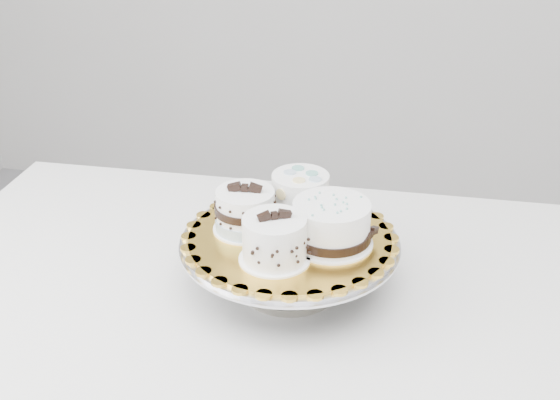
% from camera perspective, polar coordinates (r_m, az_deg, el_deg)
% --- Properties ---
extents(table, '(1.19, 0.83, 0.75)m').
position_cam_1_polar(table, '(1.17, -2.00, -10.57)').
color(table, white).
rests_on(table, floor).
extents(cake_stand, '(0.34, 0.34, 0.09)m').
position_cam_1_polar(cake_stand, '(1.08, 0.79, -4.47)').
color(cake_stand, gray).
rests_on(cake_stand, table).
extents(cake_board, '(0.41, 0.41, 0.00)m').
position_cam_1_polar(cake_board, '(1.07, 0.80, -3.06)').
color(cake_board, gold).
rests_on(cake_board, cake_stand).
extents(cake_swirl, '(0.12, 0.12, 0.08)m').
position_cam_1_polar(cake_swirl, '(0.99, -0.45, -3.31)').
color(cake_swirl, white).
rests_on(cake_swirl, cake_board).
extents(cake_banded, '(0.10, 0.10, 0.08)m').
position_cam_1_polar(cake_banded, '(1.07, -2.82, -0.96)').
color(cake_banded, white).
rests_on(cake_banded, cake_board).
extents(cake_dots, '(0.11, 0.11, 0.07)m').
position_cam_1_polar(cake_dots, '(1.12, 1.66, 0.51)').
color(cake_dots, white).
rests_on(cake_dots, cake_board).
extents(cake_ribbon, '(0.14, 0.14, 0.07)m').
position_cam_1_polar(cake_ribbon, '(1.04, 4.24, -2.03)').
color(cake_ribbon, white).
rests_on(cake_ribbon, cake_board).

